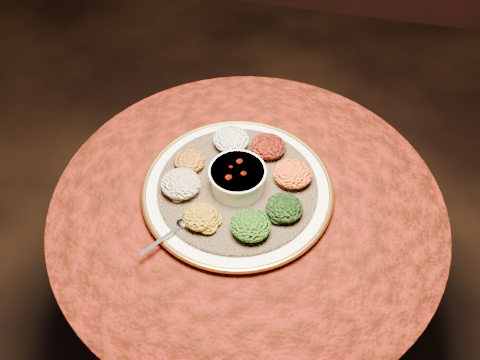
# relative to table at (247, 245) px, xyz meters

# --- Properties ---
(table) EXTENTS (0.96, 0.96, 0.73)m
(table) POSITION_rel_table_xyz_m (0.00, 0.00, 0.00)
(table) COLOR black
(table) RESTS_ON ground
(platter) EXTENTS (0.60, 0.60, 0.02)m
(platter) POSITION_rel_table_xyz_m (-0.03, 0.03, 0.19)
(platter) COLOR white
(platter) RESTS_ON table
(injera) EXTENTS (0.46, 0.46, 0.01)m
(injera) POSITION_rel_table_xyz_m (-0.03, 0.03, 0.20)
(injera) COLOR brown
(injera) RESTS_ON platter
(stew_bowl) EXTENTS (0.14, 0.14, 0.06)m
(stew_bowl) POSITION_rel_table_xyz_m (-0.03, 0.03, 0.24)
(stew_bowl) COLOR white
(stew_bowl) RESTS_ON injera
(spoon) EXTENTS (0.09, 0.12, 0.01)m
(spoon) POSITION_rel_table_xyz_m (-0.13, -0.11, 0.21)
(spoon) COLOR silver
(spoon) RESTS_ON injera
(portion_ayib) EXTENTS (0.09, 0.09, 0.04)m
(portion_ayib) POSITION_rel_table_xyz_m (-0.08, 0.16, 0.23)
(portion_ayib) COLOR white
(portion_ayib) RESTS_ON injera
(portion_kitfo) EXTENTS (0.09, 0.09, 0.04)m
(portion_kitfo) POSITION_rel_table_xyz_m (0.02, 0.16, 0.23)
(portion_kitfo) COLOR black
(portion_kitfo) RESTS_ON injera
(portion_tikil) EXTENTS (0.10, 0.09, 0.05)m
(portion_tikil) POSITION_rel_table_xyz_m (0.09, 0.08, 0.23)
(portion_tikil) COLOR #C17410
(portion_tikil) RESTS_ON injera
(portion_gomen) EXTENTS (0.09, 0.08, 0.04)m
(portion_gomen) POSITION_rel_table_xyz_m (0.09, -0.02, 0.23)
(portion_gomen) COLOR black
(portion_gomen) RESTS_ON injera
(portion_mixveg) EXTENTS (0.09, 0.09, 0.04)m
(portion_mixveg) POSITION_rel_table_xyz_m (0.03, -0.09, 0.23)
(portion_mixveg) COLOR #8C3609
(portion_mixveg) RESTS_ON injera
(portion_kik) EXTENTS (0.08, 0.08, 0.04)m
(portion_kik) POSITION_rel_table_xyz_m (-0.09, -0.09, 0.23)
(portion_kik) COLOR #9D630D
(portion_kik) RESTS_ON injera
(portion_timatim) EXTENTS (0.10, 0.09, 0.05)m
(portion_timatim) POSITION_rel_table_xyz_m (-0.16, -0.01, 0.23)
(portion_timatim) COLOR maroon
(portion_timatim) RESTS_ON injera
(portion_shiro) EXTENTS (0.08, 0.07, 0.04)m
(portion_shiro) POSITION_rel_table_xyz_m (-0.16, 0.07, 0.23)
(portion_shiro) COLOR #A05B13
(portion_shiro) RESTS_ON injera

